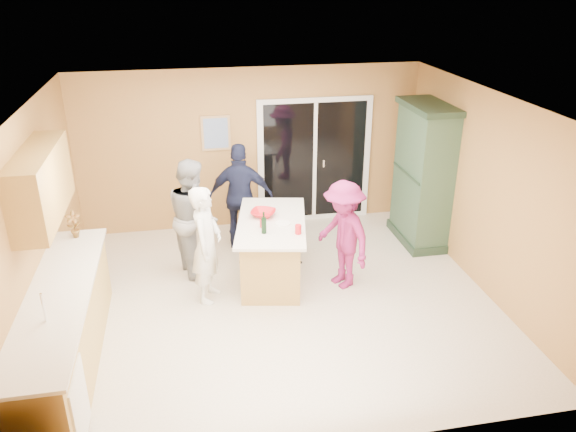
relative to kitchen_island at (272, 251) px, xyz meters
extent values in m
plane|color=beige|center=(-0.02, -0.61, -0.41)|extent=(5.50, 5.50, 0.00)
cube|color=silver|center=(-0.02, -0.61, 2.19)|extent=(5.50, 5.00, 0.10)
cube|color=tan|center=(-0.02, 1.89, 0.89)|extent=(5.50, 0.10, 2.60)
cube|color=tan|center=(-0.02, -3.11, 0.89)|extent=(5.50, 0.10, 2.60)
cube|color=tan|center=(-2.77, -0.61, 0.89)|extent=(0.10, 5.00, 2.60)
cube|color=tan|center=(2.73, -0.61, 0.89)|extent=(0.10, 5.00, 2.60)
cube|color=tan|center=(-2.47, -1.51, 0.04)|extent=(0.60, 3.00, 0.90)
cube|color=white|center=(-2.46, -2.61, -0.01)|extent=(0.62, 0.60, 0.72)
cube|color=beige|center=(-2.46, -1.51, 0.51)|extent=(0.65, 3.05, 0.04)
cylinder|color=silver|center=(-2.47, -2.01, 0.68)|extent=(0.02, 0.02, 0.30)
cube|color=tan|center=(-2.60, -0.81, 1.47)|extent=(0.35, 1.60, 0.75)
cube|color=silver|center=(1.03, 1.86, 0.64)|extent=(1.90, 0.05, 2.10)
cube|color=black|center=(1.03, 1.85, 0.64)|extent=(1.70, 0.03, 1.94)
cube|color=silver|center=(1.03, 1.84, 0.64)|extent=(0.06, 0.04, 1.94)
cube|color=silver|center=(1.18, 1.83, 0.59)|extent=(0.02, 0.03, 0.12)
cube|color=tan|center=(-0.57, 1.87, 1.19)|extent=(0.46, 0.03, 0.56)
cube|color=#496498|center=(-0.57, 1.86, 1.19)|extent=(0.38, 0.02, 0.48)
cube|color=tan|center=(0.00, 0.00, 0.01)|extent=(1.02, 1.58, 0.83)
cube|color=beige|center=(0.00, 0.00, 0.44)|extent=(1.19, 1.79, 0.04)
cube|color=black|center=(0.00, 0.00, -0.36)|extent=(0.93, 1.49, 0.09)
cube|color=#1E3121|center=(2.47, 0.75, -0.34)|extent=(0.61, 1.15, 0.13)
cube|color=#344E36|center=(2.47, 0.75, 0.68)|extent=(0.54, 1.08, 2.04)
cube|color=#1E3121|center=(2.47, 0.75, 1.74)|extent=(0.63, 1.19, 0.09)
imported|color=silver|center=(-0.89, -0.36, 0.37)|extent=(0.54, 0.66, 1.55)
imported|color=#A0A1A3|center=(-1.03, 0.44, 0.42)|extent=(0.81, 0.94, 1.65)
imported|color=#191B37|center=(-0.29, 1.05, 0.42)|extent=(1.02, 0.57, 1.65)
imported|color=#8C1E50|center=(0.90, -0.36, 0.34)|extent=(0.87, 1.10, 1.49)
imported|color=red|center=(-0.08, 0.18, 0.50)|extent=(0.44, 0.44, 0.08)
imported|color=#AF1C11|center=(-2.47, -0.18, 0.70)|extent=(0.19, 0.14, 0.34)
cylinder|color=red|center=(-0.15, -0.17, 0.51)|extent=(0.09, 0.09, 0.11)
cylinder|color=red|center=(0.27, -0.45, 0.52)|extent=(0.08, 0.08, 0.12)
cylinder|color=black|center=(-0.15, -0.35, 0.57)|extent=(0.07, 0.07, 0.21)
cylinder|color=black|center=(-0.15, -0.35, 0.71)|extent=(0.02, 0.02, 0.08)
cylinder|color=white|center=(0.13, -0.11, 0.47)|extent=(0.22, 0.22, 0.01)
camera|label=1|loc=(-1.07, -6.77, 3.57)|focal=35.00mm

